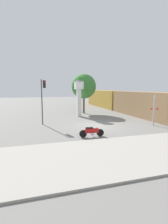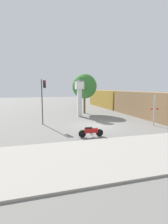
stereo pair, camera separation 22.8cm
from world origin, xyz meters
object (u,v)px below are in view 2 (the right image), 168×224
object	(u,v)px
motorcycle	(91,132)
railroad_crossing_signal	(154,109)
traffic_light	(43,94)
clock_tower	(79,92)
freight_train	(121,101)
street_tree	(84,86)

from	to	relation	value
motorcycle	railroad_crossing_signal	size ratio (longest dim) A/B	0.64
motorcycle	traffic_light	xyz separation A→B (m)	(-3.35, 6.15, 2.86)
clock_tower	freight_train	size ratio (longest dim) A/B	0.19
traffic_light	railroad_crossing_signal	distance (m)	11.83
railroad_crossing_signal	clock_tower	bearing A→B (deg)	126.42
freight_train	street_tree	xyz separation A→B (m)	(-7.08, -1.51, 2.48)
clock_tower	street_tree	bearing A→B (deg)	60.26
clock_tower	street_tree	xyz separation A→B (m)	(1.49, 2.62, 0.85)
freight_train	railroad_crossing_signal	world-z (taller)	freight_train
traffic_light	freight_train	bearing A→B (deg)	31.31
clock_tower	traffic_light	world-z (taller)	clock_tower
motorcycle	street_tree	xyz separation A→B (m)	(3.25, 12.97, 3.75)
motorcycle	freight_train	distance (m)	17.83
street_tree	railroad_crossing_signal	bearing A→B (deg)	-67.32
clock_tower	railroad_crossing_signal	distance (m)	10.17
motorcycle	railroad_crossing_signal	distance (m)	8.15
traffic_light	street_tree	world-z (taller)	street_tree
motorcycle	street_tree	distance (m)	13.88
motorcycle	railroad_crossing_signal	bearing A→B (deg)	19.49
clock_tower	traffic_light	size ratio (longest dim) A/B	1.04
clock_tower	railroad_crossing_signal	xyz separation A→B (m)	(5.97, -8.09, -1.55)
motorcycle	freight_train	xyz separation A→B (m)	(10.33, 14.47, 1.26)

